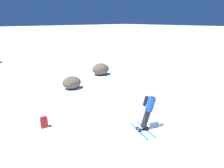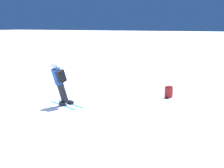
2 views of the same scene
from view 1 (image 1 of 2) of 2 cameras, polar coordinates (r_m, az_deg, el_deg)
name	(u,v)px [view 1 (image 1 of 2)]	position (r m, az deg, el deg)	size (l,w,h in m)	color
ground_plane	(158,122)	(10.58, 11.85, -9.75)	(300.00, 300.00, 0.00)	white
skier	(149,109)	(9.53, 9.52, -6.37)	(1.44, 1.70, 1.74)	#1E7AC6
spare_backpack	(44,122)	(10.26, -17.34, -9.52)	(0.34, 0.28, 0.50)	#AD231E
exposed_boulder_0	(72,83)	(15.30, -10.49, 0.37)	(1.32, 1.12, 0.86)	brown
exposed_boulder_1	(101,69)	(18.85, -2.99, 3.92)	(1.54, 1.31, 1.00)	brown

